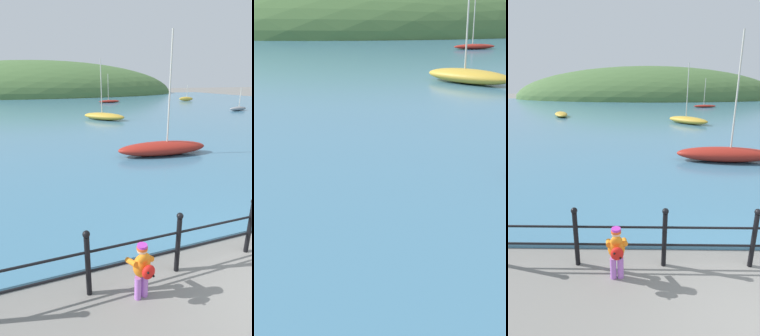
% 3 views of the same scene
% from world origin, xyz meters
% --- Properties ---
extents(water, '(80.00, 60.00, 0.10)m').
position_xyz_m(water, '(0.00, 32.00, 0.05)').
color(water, teal).
rests_on(water, ground).
extents(far_hillside, '(64.54, 35.50, 15.12)m').
position_xyz_m(far_hillside, '(0.00, 65.32, 0.00)').
color(far_hillside, '#476B38').
rests_on(far_hillside, ground).
extents(iron_railing, '(10.04, 0.12, 1.21)m').
position_xyz_m(iron_railing, '(0.11, 1.50, 0.64)').
color(iron_railing, black).
rests_on(iron_railing, ground).
extents(child_in_coat, '(0.42, 0.55, 1.00)m').
position_xyz_m(child_in_coat, '(-2.41, 1.13, 0.61)').
color(child_in_coat, '#AD66C6').
rests_on(child_in_coat, ground).
extents(boat_twin_mast, '(3.45, 1.31, 4.09)m').
position_xyz_m(boat_twin_mast, '(7.71, 36.80, 0.32)').
color(boat_twin_mast, maroon).
rests_on(boat_twin_mast, water).
extents(boat_far_left, '(2.43, 3.77, 0.48)m').
position_xyz_m(boat_far_left, '(-10.17, 25.04, 0.34)').
color(boat_far_left, gold).
rests_on(boat_far_left, water).
extents(boat_far_right, '(4.29, 1.54, 5.24)m').
position_xyz_m(boat_far_right, '(1.77, 8.39, 0.43)').
color(boat_far_right, maroon).
rests_on(boat_far_right, water).
extents(boat_white_sailboat, '(3.66, 3.78, 4.91)m').
position_xyz_m(boat_white_sailboat, '(2.21, 20.02, 0.42)').
color(boat_white_sailboat, gold).
rests_on(boat_white_sailboat, water).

